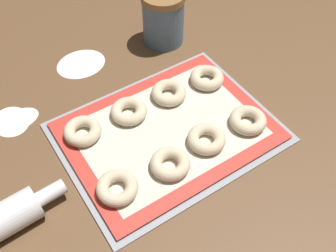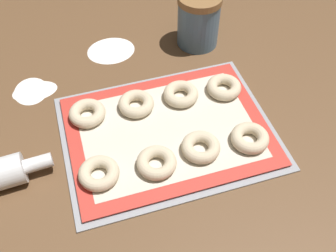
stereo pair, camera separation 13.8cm
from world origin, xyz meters
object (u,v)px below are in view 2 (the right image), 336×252
at_px(bagel_back_mid_left, 136,104).
at_px(baking_tray, 168,132).
at_px(bagel_front_far_left, 99,173).
at_px(bagel_back_far_left, 87,113).
at_px(bagel_back_far_right, 224,87).
at_px(bagel_front_far_right, 250,138).
at_px(bagel_back_mid_right, 181,94).
at_px(flour_canister, 199,20).
at_px(bagel_front_mid_right, 201,147).
at_px(bagel_front_mid_left, 157,163).

bearing_deg(bagel_back_mid_left, baking_tray, -59.37).
distance_m(bagel_front_far_left, bagel_back_mid_left, 0.18).
xyz_separation_m(bagel_back_far_left, bagel_back_far_right, (0.29, -0.01, 0.00)).
distance_m(bagel_front_far_right, bagel_back_mid_right, 0.18).
relative_size(bagel_front_far_right, bagel_back_far_right, 1.00).
bearing_deg(bagel_back_far_right, bagel_back_mid_left, 177.55).
relative_size(bagel_back_mid_right, flour_canister, 0.57).
bearing_deg(bagel_front_far_right, bagel_front_mid_right, 175.75).
xyz_separation_m(bagel_front_far_right, bagel_back_mid_right, (-0.09, 0.15, 0.00)).
relative_size(bagel_front_far_left, flour_canister, 0.57).
bearing_deg(bagel_back_mid_left, bagel_front_far_left, -126.00).
bearing_deg(bagel_front_mid_right, bagel_front_far_left, -179.78).
bearing_deg(bagel_back_far_right, bagel_back_far_left, 177.62).
xyz_separation_m(bagel_front_far_left, bagel_front_far_right, (0.29, -0.01, 0.00)).
height_order(bagel_front_far_left, flour_canister, flour_canister).
bearing_deg(bagel_front_mid_right, bagel_front_mid_left, -174.07).
bearing_deg(bagel_front_far_right, bagel_back_far_right, 87.74).
relative_size(bagel_front_mid_left, bagel_back_mid_right, 1.00).
xyz_separation_m(bagel_front_far_left, bagel_back_mid_right, (0.20, 0.14, 0.00)).
relative_size(bagel_front_mid_left, bagel_front_mid_right, 1.00).
relative_size(bagel_front_mid_left, bagel_back_far_left, 1.00).
xyz_separation_m(bagel_front_mid_right, bagel_front_far_right, (0.10, -0.01, 0.00)).
relative_size(bagel_front_mid_left, bagel_back_mid_left, 1.00).
xyz_separation_m(bagel_back_mid_right, flour_canister, (0.10, 0.18, 0.04)).
height_order(bagel_front_far_left, bagel_front_mid_right, same).
relative_size(bagel_front_mid_right, flour_canister, 0.57).
bearing_deg(bagel_back_far_right, bagel_front_far_right, -92.26).
distance_m(bagel_front_mid_left, bagel_front_far_right, 0.19).
bearing_deg(baking_tray, bagel_back_far_left, 151.19).
bearing_deg(bagel_back_mid_right, bagel_back_far_right, -4.62).
bearing_deg(flour_canister, bagel_back_far_left, -149.58).
xyz_separation_m(bagel_front_mid_left, bagel_back_mid_right, (0.10, 0.15, 0.00)).
height_order(bagel_back_mid_left, bagel_back_mid_right, same).
bearing_deg(bagel_front_far_right, bagel_back_mid_right, 120.62).
bearing_deg(bagel_back_mid_left, flour_canister, 42.07).
xyz_separation_m(bagel_back_far_left, bagel_back_mid_right, (0.20, -0.00, 0.00)).
bearing_deg(bagel_front_mid_left, bagel_front_far_right, 0.62).
distance_m(bagel_back_mid_right, bagel_back_far_right, 0.10).
bearing_deg(flour_canister, bagel_front_far_right, -92.43).
bearing_deg(flour_canister, bagel_front_far_left, -133.17).
bearing_deg(bagel_front_mid_left, bagel_back_mid_left, 89.80).
relative_size(bagel_front_far_left, bagel_front_mid_left, 1.00).
relative_size(bagel_front_far_right, bagel_back_mid_left, 1.00).
height_order(bagel_front_mid_right, bagel_back_far_right, same).
bearing_deg(bagel_front_far_left, bagel_front_mid_right, 0.22).
bearing_deg(flour_canister, bagel_back_far_right, -92.55).
relative_size(bagel_front_far_left, bagel_back_mid_right, 1.00).
bearing_deg(bagel_back_far_left, bagel_back_far_right, -2.38).
height_order(bagel_front_mid_left, bagel_back_far_right, same).
distance_m(baking_tray, flour_canister, 0.31).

